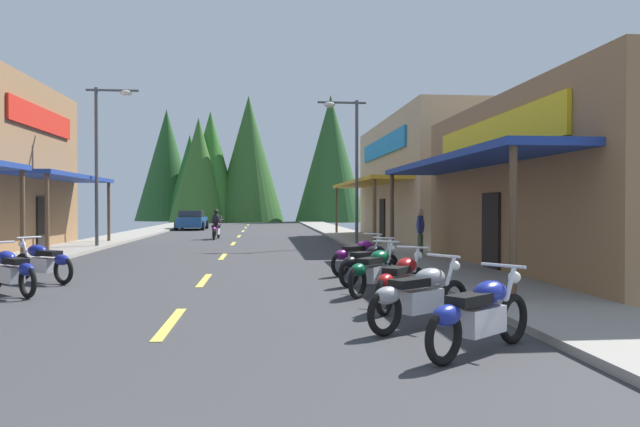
{
  "coord_description": "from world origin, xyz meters",
  "views": [
    {
      "loc": [
        1.39,
        -1.32,
        1.77
      ],
      "look_at": [
        4.22,
        27.69,
        1.36
      ],
      "focal_mm": 32.61,
      "sensor_mm": 36.0,
      "label": 1
    }
  ],
  "objects_px": {
    "streetlamp_right": "(350,152)",
    "motorcycle_parked_right_3": "(375,270)",
    "motorcycle_parked_right_1": "(420,295)",
    "rider_cruising_lead": "(216,227)",
    "motorcycle_parked_right_0": "(480,313)",
    "motorcycle_parked_right_2": "(401,280)",
    "pedestrian_browsing": "(420,230)",
    "parked_car_curbside": "(192,220)",
    "motorcycle_parked_right_4": "(369,263)",
    "motorcycle_parked_right_5": "(359,255)",
    "motorcycle_parked_left_4": "(43,261)",
    "streetlamp_left": "(104,145)",
    "motorcycle_parked_left_3": "(11,270)"
  },
  "relations": [
    {
      "from": "streetlamp_right",
      "to": "motorcycle_parked_right_3",
      "type": "xyz_separation_m",
      "value": [
        -1.49,
        -13.39,
        -3.6
      ]
    },
    {
      "from": "motorcycle_parked_right_1",
      "to": "rider_cruising_lead",
      "type": "height_order",
      "value": "rider_cruising_lead"
    },
    {
      "from": "motorcycle_parked_right_0",
      "to": "motorcycle_parked_right_2",
      "type": "xyz_separation_m",
      "value": [
        -0.2,
        3.07,
        0.0
      ]
    },
    {
      "from": "streetlamp_right",
      "to": "motorcycle_parked_right_3",
      "type": "distance_m",
      "value": 13.94
    },
    {
      "from": "pedestrian_browsing",
      "to": "parked_car_curbside",
      "type": "bearing_deg",
      "value": -38.15
    },
    {
      "from": "motorcycle_parked_right_4",
      "to": "motorcycle_parked_right_5",
      "type": "bearing_deg",
      "value": 45.65
    },
    {
      "from": "motorcycle_parked_right_4",
      "to": "pedestrian_browsing",
      "type": "bearing_deg",
      "value": 22.39
    },
    {
      "from": "motorcycle_parked_right_1",
      "to": "motorcycle_parked_right_2",
      "type": "bearing_deg",
      "value": 51.32
    },
    {
      "from": "motorcycle_parked_right_1",
      "to": "parked_car_curbside",
      "type": "xyz_separation_m",
      "value": [
        -7.42,
        34.9,
        0.2
      ]
    },
    {
      "from": "streetlamp_right",
      "to": "motorcycle_parked_right_2",
      "type": "xyz_separation_m",
      "value": [
        -1.35,
        -15.07,
        -3.6
      ]
    },
    {
      "from": "streetlamp_right",
      "to": "pedestrian_browsing",
      "type": "distance_m",
      "value": 7.24
    },
    {
      "from": "motorcycle_parked_right_5",
      "to": "motorcycle_parked_right_3",
      "type": "bearing_deg",
      "value": -133.97
    },
    {
      "from": "motorcycle_parked_right_4",
      "to": "parked_car_curbside",
      "type": "xyz_separation_m",
      "value": [
        -7.56,
        30.2,
        0.2
      ]
    },
    {
      "from": "motorcycle_parked_right_4",
      "to": "rider_cruising_lead",
      "type": "height_order",
      "value": "rider_cruising_lead"
    },
    {
      "from": "motorcycle_parked_right_2",
      "to": "parked_car_curbside",
      "type": "distance_m",
      "value": 34.12
    },
    {
      "from": "motorcycle_parked_left_4",
      "to": "motorcycle_parked_right_2",
      "type": "bearing_deg",
      "value": -173.27
    },
    {
      "from": "rider_cruising_lead",
      "to": "parked_car_curbside",
      "type": "xyz_separation_m",
      "value": [
        -2.73,
        12.32,
        0.03
      ]
    },
    {
      "from": "motorcycle_parked_right_5",
      "to": "parked_car_curbside",
      "type": "bearing_deg",
      "value": 65.19
    },
    {
      "from": "motorcycle_parked_left_4",
      "to": "rider_cruising_lead",
      "type": "distance_m",
      "value": 17.01
    },
    {
      "from": "motorcycle_parked_right_2",
      "to": "rider_cruising_lead",
      "type": "bearing_deg",
      "value": 48.45
    },
    {
      "from": "motorcycle_parked_right_5",
      "to": "rider_cruising_lead",
      "type": "xyz_separation_m",
      "value": [
        -4.91,
        16.03,
        0.17
      ]
    },
    {
      "from": "motorcycle_parked_left_4",
      "to": "pedestrian_browsing",
      "type": "bearing_deg",
      "value": -119.76
    },
    {
      "from": "streetlamp_left",
      "to": "motorcycle_parked_left_3",
      "type": "relative_size",
      "value": 4.13
    },
    {
      "from": "motorcycle_parked_right_5",
      "to": "pedestrian_browsing",
      "type": "xyz_separation_m",
      "value": [
        2.63,
        3.77,
        0.47
      ]
    },
    {
      "from": "motorcycle_parked_right_5",
      "to": "parked_car_curbside",
      "type": "distance_m",
      "value": 29.36
    },
    {
      "from": "motorcycle_parked_right_1",
      "to": "motorcycle_parked_right_5",
      "type": "height_order",
      "value": "same"
    },
    {
      "from": "streetlamp_right",
      "to": "parked_car_curbside",
      "type": "distance_m",
      "value": 20.55
    },
    {
      "from": "motorcycle_parked_right_2",
      "to": "motorcycle_parked_left_3",
      "type": "height_order",
      "value": "same"
    },
    {
      "from": "motorcycle_parked_right_0",
      "to": "motorcycle_parked_right_1",
      "type": "relative_size",
      "value": 0.97
    },
    {
      "from": "motorcycle_parked_right_2",
      "to": "motorcycle_parked_right_3",
      "type": "distance_m",
      "value": 1.69
    },
    {
      "from": "motorcycle_parked_right_3",
      "to": "pedestrian_browsing",
      "type": "height_order",
      "value": "pedestrian_browsing"
    },
    {
      "from": "motorcycle_parked_right_2",
      "to": "motorcycle_parked_right_5",
      "type": "distance_m",
      "value": 4.93
    },
    {
      "from": "motorcycle_parked_right_1",
      "to": "motorcycle_parked_left_3",
      "type": "distance_m",
      "value": 8.2
    },
    {
      "from": "parked_car_curbside",
      "to": "motorcycle_parked_right_1",
      "type": "bearing_deg",
      "value": -167.88
    },
    {
      "from": "streetlamp_right",
      "to": "rider_cruising_lead",
      "type": "xyz_separation_m",
      "value": [
        -6.16,
        5.89,
        -3.43
      ]
    },
    {
      "from": "motorcycle_parked_right_5",
      "to": "parked_car_curbside",
      "type": "xyz_separation_m",
      "value": [
        -7.64,
        28.35,
        0.2
      ]
    },
    {
      "from": "motorcycle_parked_right_4",
      "to": "motorcycle_parked_left_3",
      "type": "xyz_separation_m",
      "value": [
        -7.34,
        -0.8,
        0.0
      ]
    },
    {
      "from": "streetlamp_left",
      "to": "motorcycle_parked_right_4",
      "type": "height_order",
      "value": "streetlamp_left"
    },
    {
      "from": "streetlamp_left",
      "to": "pedestrian_browsing",
      "type": "distance_m",
      "value": 13.48
    },
    {
      "from": "motorcycle_parked_right_4",
      "to": "motorcycle_parked_right_5",
      "type": "xyz_separation_m",
      "value": [
        0.08,
        1.85,
        0.0
      ]
    },
    {
      "from": "streetlamp_left",
      "to": "streetlamp_right",
      "type": "distance_m",
      "value": 10.2
    },
    {
      "from": "motorcycle_parked_right_0",
      "to": "rider_cruising_lead",
      "type": "height_order",
      "value": "rider_cruising_lead"
    },
    {
      "from": "motorcycle_parked_right_2",
      "to": "motorcycle_parked_right_4",
      "type": "height_order",
      "value": "same"
    },
    {
      "from": "motorcycle_parked_right_2",
      "to": "motorcycle_parked_left_4",
      "type": "height_order",
      "value": "same"
    },
    {
      "from": "motorcycle_parked_right_0",
      "to": "motorcycle_parked_right_4",
      "type": "xyz_separation_m",
      "value": [
        -0.19,
        6.15,
        0.0
      ]
    },
    {
      "from": "streetlamp_left",
      "to": "motorcycle_parked_left_4",
      "type": "xyz_separation_m",
      "value": [
        1.45,
        -10.64,
        -3.76
      ]
    },
    {
      "from": "motorcycle_parked_right_4",
      "to": "streetlamp_right",
      "type": "bearing_deg",
      "value": 41.77
    },
    {
      "from": "motorcycle_parked_left_4",
      "to": "parked_car_curbside",
      "type": "bearing_deg",
      "value": -53.67
    },
    {
      "from": "motorcycle_parked_right_0",
      "to": "motorcycle_parked_right_2",
      "type": "relative_size",
      "value": 0.98
    },
    {
      "from": "streetlamp_right",
      "to": "rider_cruising_lead",
      "type": "height_order",
      "value": "streetlamp_right"
    }
  ]
}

